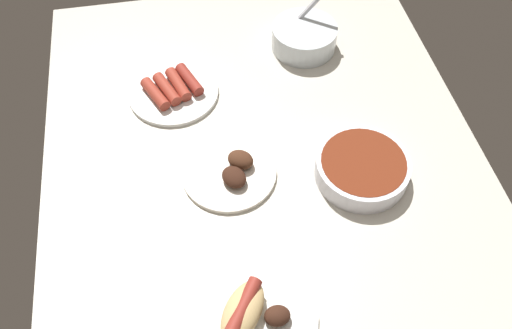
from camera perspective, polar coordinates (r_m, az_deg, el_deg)
ground_plane at (r=108.10cm, az=1.20°, el=-0.85°), size 120.00×90.00×3.00cm
plate_sausages at (r=120.81cm, az=-8.97°, el=7.97°), size 20.30×20.30×3.58cm
bowl_coleslaw at (r=130.09cm, az=5.25°, el=13.69°), size 15.55×15.55×15.59cm
bowl_chili at (r=105.84cm, az=11.44°, el=-0.33°), size 18.57×18.57×4.68cm
plate_hotdog_assembled at (r=90.68cm, az=-1.27°, el=-15.99°), size 25.29×25.29×5.61cm
plate_grilled_meat at (r=105.24cm, az=-2.70°, el=-0.73°), size 19.14×19.14×4.17cm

